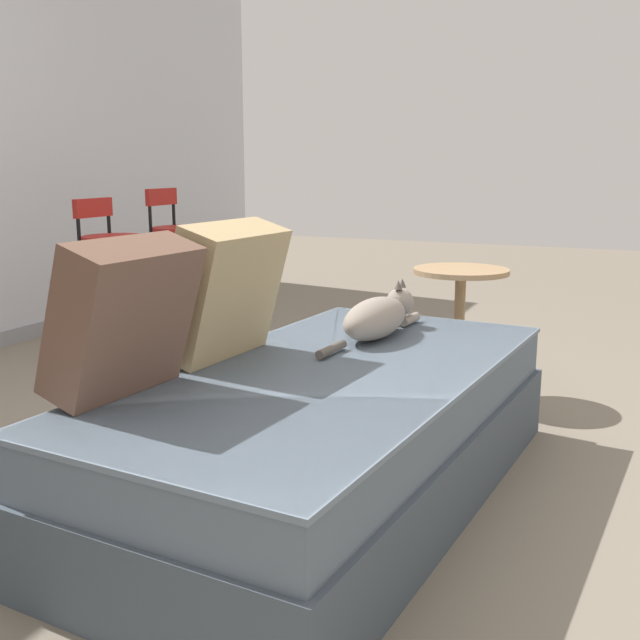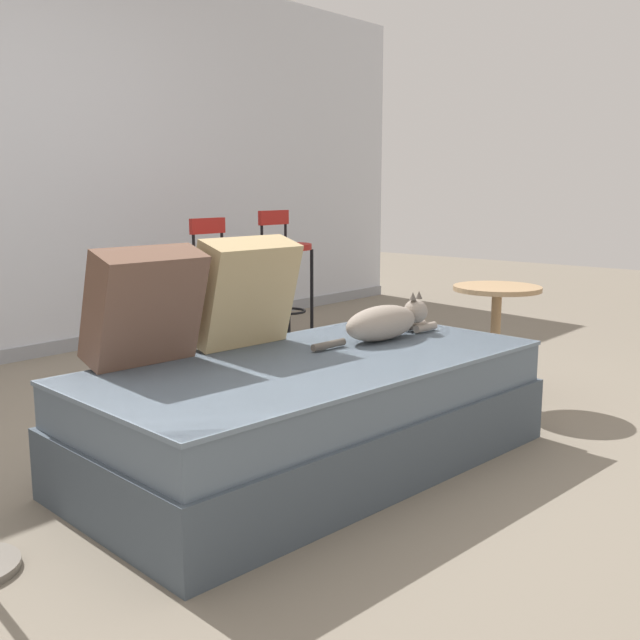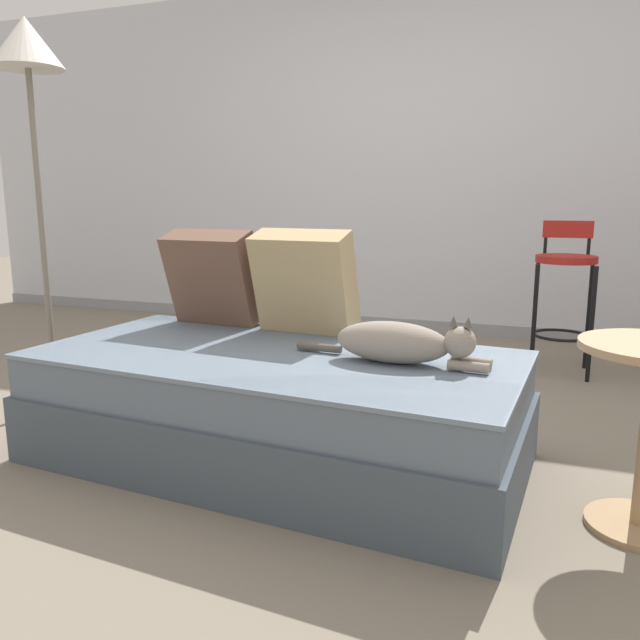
{
  "view_description": "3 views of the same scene",
  "coord_description": "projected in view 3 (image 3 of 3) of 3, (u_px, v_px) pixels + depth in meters",
  "views": [
    {
      "loc": [
        -2.1,
        -1.32,
        1.07
      ],
      "look_at": [
        0.15,
        -0.3,
        0.55
      ],
      "focal_mm": 42.0,
      "sensor_mm": 36.0,
      "label": 1
    },
    {
      "loc": [
        -2.13,
        -2.26,
        1.1
      ],
      "look_at": [
        0.15,
        -0.3,
        0.55
      ],
      "focal_mm": 42.0,
      "sensor_mm": 36.0,
      "label": 2
    },
    {
      "loc": [
        0.96,
        -2.53,
        1.02
      ],
      "look_at": [
        0.15,
        -0.3,
        0.55
      ],
      "focal_mm": 35.0,
      "sensor_mm": 36.0,
      "label": 3
    }
  ],
  "objects": [
    {
      "name": "floor_lamp",
      "position": [
        29.0,
        82.0,
        2.8
      ],
      "size": [
        0.32,
        0.32,
        1.81
      ],
      "color": "slate",
      "rests_on": "ground"
    },
    {
      "name": "wall_baseboard_trim",
      "position": [
        410.0,
        325.0,
        4.87
      ],
      "size": [
        8.0,
        0.02,
        0.09
      ],
      "primitive_type": "cube",
      "color": "gray",
      "rests_on": "ground"
    },
    {
      "name": "throw_pillow_corner",
      "position": [
        213.0,
        277.0,
        2.89
      ],
      "size": [
        0.44,
        0.3,
        0.45
      ],
      "color": "brown",
      "rests_on": "couch"
    },
    {
      "name": "bar_stool_near_window",
      "position": [
        565.0,
        282.0,
        3.62
      ],
      "size": [
        0.34,
        0.34,
        0.89
      ],
      "color": "black",
      "rests_on": "ground"
    },
    {
      "name": "ground_plane",
      "position": [
        311.0,
        425.0,
        2.85
      ],
      "size": [
        16.0,
        16.0,
        0.0
      ],
      "primitive_type": "plane",
      "color": "slate",
      "rests_on": "ground"
    },
    {
      "name": "throw_pillow_middle",
      "position": [
        305.0,
        282.0,
        2.7
      ],
      "size": [
        0.45,
        0.3,
        0.46
      ],
      "color": "tan",
      "rests_on": "couch"
    },
    {
      "name": "couch",
      "position": [
        275.0,
        405.0,
        2.44
      ],
      "size": [
        1.95,
        1.08,
        0.43
      ],
      "color": "#44505B",
      "rests_on": "ground"
    },
    {
      "name": "wall_back_panel",
      "position": [
        416.0,
        160.0,
        4.68
      ],
      "size": [
        8.0,
        0.1,
        2.6
      ],
      "primitive_type": "cube",
      "color": "silver",
      "rests_on": "ground"
    },
    {
      "name": "cat",
      "position": [
        400.0,
        343.0,
        2.23
      ],
      "size": [
        0.74,
        0.2,
        0.19
      ],
      "color": "gray",
      "rests_on": "couch"
    }
  ]
}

